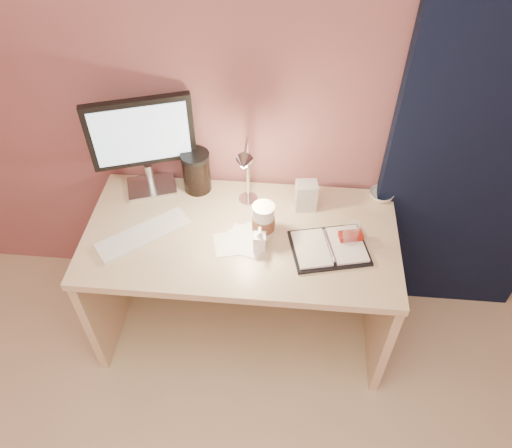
# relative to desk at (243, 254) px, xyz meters

# --- Properties ---
(room) EXTENTS (3.50, 3.50, 3.50)m
(room) POSITION_rel_desk_xyz_m (0.95, 0.24, 0.63)
(room) COLOR #C6B28E
(room) RESTS_ON ground
(desk) EXTENTS (1.40, 0.70, 0.73)m
(desk) POSITION_rel_desk_xyz_m (0.00, 0.00, 0.00)
(desk) COLOR beige
(desk) RESTS_ON ground
(monitor) EXTENTS (0.45, 0.23, 0.50)m
(monitor) POSITION_rel_desk_xyz_m (-0.47, 0.19, 0.52)
(monitor) COLOR silver
(monitor) RESTS_ON desk
(keyboard) EXTENTS (0.40, 0.37, 0.02)m
(keyboard) POSITION_rel_desk_xyz_m (-0.43, -0.12, 0.23)
(keyboard) COLOR white
(keyboard) RESTS_ON desk
(planner) EXTENTS (0.37, 0.31, 0.05)m
(planner) POSITION_rel_desk_xyz_m (0.40, -0.13, 0.24)
(planner) COLOR black
(planner) RESTS_ON desk
(paper_a) EXTENTS (0.17, 0.17, 0.00)m
(paper_a) POSITION_rel_desk_xyz_m (-0.04, -0.14, 0.23)
(paper_a) COLOR white
(paper_a) RESTS_ON desk
(paper_b) EXTENTS (0.21, 0.21, 0.00)m
(paper_b) POSITION_rel_desk_xyz_m (0.03, -0.12, 0.23)
(paper_b) COLOR white
(paper_b) RESTS_ON desk
(paper_c) EXTENTS (0.19, 0.19, 0.00)m
(paper_c) POSITION_rel_desk_xyz_m (0.03, -0.08, 0.23)
(paper_c) COLOR white
(paper_c) RESTS_ON desk
(coffee_cup) EXTENTS (0.10, 0.10, 0.16)m
(coffee_cup) POSITION_rel_desk_xyz_m (0.10, -0.06, 0.30)
(coffee_cup) COLOR white
(coffee_cup) RESTS_ON desk
(clear_cup) EXTENTS (0.07, 0.07, 0.12)m
(clear_cup) POSITION_rel_desk_xyz_m (0.48, -0.09, 0.29)
(clear_cup) COLOR white
(clear_cup) RESTS_ON desk
(bowl) EXTENTS (0.14, 0.14, 0.04)m
(bowl) POSITION_rel_desk_xyz_m (0.64, 0.22, 0.24)
(bowl) COLOR white
(bowl) RESTS_ON desk
(lotion_bottle) EXTENTS (0.06, 0.06, 0.12)m
(lotion_bottle) POSITION_rel_desk_xyz_m (0.09, -0.15, 0.29)
(lotion_bottle) COLOR white
(lotion_bottle) RESTS_ON desk
(dark_jar) EXTENTS (0.13, 0.13, 0.19)m
(dark_jar) POSITION_rel_desk_xyz_m (-0.24, 0.21, 0.32)
(dark_jar) COLOR black
(dark_jar) RESTS_ON desk
(product_box) EXTENTS (0.11, 0.09, 0.15)m
(product_box) POSITION_rel_desk_xyz_m (0.28, 0.12, 0.30)
(product_box) COLOR silver
(product_box) RESTS_ON desk
(desk_lamp) EXTENTS (0.09, 0.24, 0.39)m
(desk_lamp) POSITION_rel_desk_xyz_m (0.01, 0.04, 0.47)
(desk_lamp) COLOR silver
(desk_lamp) RESTS_ON desk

